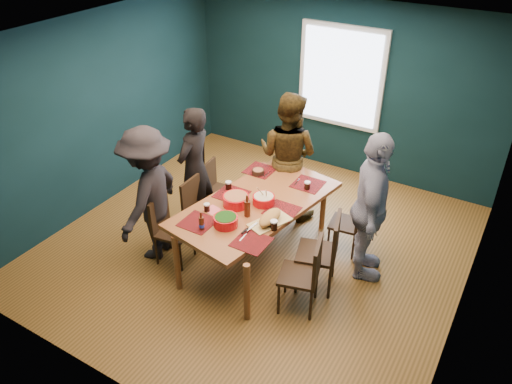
# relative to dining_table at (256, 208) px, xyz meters

# --- Properties ---
(room) EXTENTS (5.01, 5.01, 2.71)m
(room) POSITION_rel_dining_table_xyz_m (-0.08, 0.45, 0.64)
(room) COLOR olive
(room) RESTS_ON ground
(dining_table) EXTENTS (1.42, 2.28, 0.81)m
(dining_table) POSITION_rel_dining_table_xyz_m (0.00, 0.00, 0.00)
(dining_table) COLOR brown
(dining_table) RESTS_ON floor
(chair_left_far) EXTENTS (0.41, 0.41, 0.82)m
(chair_left_far) POSITION_rel_dining_table_xyz_m (-0.97, 0.51, -0.25)
(chair_left_far) COLOR black
(chair_left_far) RESTS_ON floor
(chair_left_mid) EXTENTS (0.39, 0.39, 0.85)m
(chair_left_mid) POSITION_rel_dining_table_xyz_m (-0.87, -0.04, -0.24)
(chair_left_mid) COLOR black
(chair_left_mid) RESTS_ON floor
(chair_left_near) EXTENTS (0.46, 0.46, 0.88)m
(chair_left_near) POSITION_rel_dining_table_xyz_m (-0.91, -0.59, -0.22)
(chair_left_near) COLOR black
(chair_left_near) RESTS_ON floor
(chair_right_far) EXTENTS (0.42, 0.42, 0.83)m
(chair_right_far) POSITION_rel_dining_table_xyz_m (0.98, 0.70, -0.25)
(chair_right_far) COLOR black
(chair_right_far) RESTS_ON floor
(chair_right_mid) EXTENTS (0.55, 0.55, 0.98)m
(chair_right_mid) POSITION_rel_dining_table_xyz_m (0.96, -0.09, -0.16)
(chair_right_mid) COLOR black
(chair_right_mid) RESTS_ON floor
(chair_right_near) EXTENTS (0.51, 0.51, 0.91)m
(chair_right_near) POSITION_rel_dining_table_xyz_m (0.93, -0.50, -0.20)
(chair_right_near) COLOR black
(chair_right_near) RESTS_ON floor
(person_far_left) EXTENTS (0.42, 0.63, 1.70)m
(person_far_left) POSITION_rel_dining_table_xyz_m (-1.07, 0.22, 0.12)
(person_far_left) COLOR black
(person_far_left) RESTS_ON floor
(person_back) EXTENTS (0.87, 0.68, 1.79)m
(person_back) POSITION_rel_dining_table_xyz_m (-0.16, 1.11, 0.16)
(person_back) COLOR black
(person_back) RESTS_ON floor
(person_right) EXTENTS (0.80, 1.18, 1.85)m
(person_right) POSITION_rel_dining_table_xyz_m (1.27, 0.39, 0.19)
(person_right) COLOR white
(person_right) RESTS_ON floor
(person_near_left) EXTENTS (0.85, 1.23, 1.74)m
(person_near_left) POSITION_rel_dining_table_xyz_m (-1.14, -0.60, 0.14)
(person_near_left) COLOR black
(person_near_left) RESTS_ON floor
(bowl_salad) EXTENTS (0.31, 0.31, 0.13)m
(bowl_salad) POSITION_rel_dining_table_xyz_m (-0.18, -0.17, 0.15)
(bowl_salad) COLOR red
(bowl_salad) RESTS_ON dining_table
(bowl_dumpling) EXTENTS (0.26, 0.26, 0.25)m
(bowl_dumpling) POSITION_rel_dining_table_xyz_m (0.09, 0.02, 0.14)
(bowl_dumpling) COLOR red
(bowl_dumpling) RESTS_ON dining_table
(bowl_herbs) EXTENTS (0.27, 0.27, 0.12)m
(bowl_herbs) POSITION_rel_dining_table_xyz_m (-0.05, -0.57, 0.14)
(bowl_herbs) COLOR red
(bowl_herbs) RESTS_ON dining_table
(cutting_board) EXTENTS (0.41, 0.63, 0.13)m
(cutting_board) POSITION_rel_dining_table_xyz_m (0.35, -0.29, 0.14)
(cutting_board) COLOR #D5BB72
(cutting_board) RESTS_ON dining_table
(small_bowl) EXTENTS (0.16, 0.16, 0.07)m
(small_bowl) POSITION_rel_dining_table_xyz_m (-0.32, 0.59, 0.11)
(small_bowl) COLOR black
(small_bowl) RESTS_ON dining_table
(beer_bottle_a) EXTENTS (0.06, 0.06, 0.23)m
(beer_bottle_a) POSITION_rel_dining_table_xyz_m (-0.23, -0.77, 0.16)
(beer_bottle_a) COLOR #40170B
(beer_bottle_a) RESTS_ON dining_table
(beer_bottle_b) EXTENTS (0.07, 0.07, 0.28)m
(beer_bottle_b) POSITION_rel_dining_table_xyz_m (0.06, -0.29, 0.18)
(beer_bottle_b) COLOR #40170B
(beer_bottle_b) RESTS_ON dining_table
(cola_glass_a) EXTENTS (0.07, 0.07, 0.10)m
(cola_glass_a) POSITION_rel_dining_table_xyz_m (-0.40, -0.45, 0.13)
(cola_glass_a) COLOR black
(cola_glass_a) RESTS_ON dining_table
(cola_glass_b) EXTENTS (0.08, 0.08, 0.12)m
(cola_glass_b) POSITION_rel_dining_table_xyz_m (0.44, -0.37, 0.14)
(cola_glass_b) COLOR black
(cola_glass_b) RESTS_ON dining_table
(cola_glass_c) EXTENTS (0.08, 0.08, 0.11)m
(cola_glass_c) POSITION_rel_dining_table_xyz_m (0.39, 0.58, 0.13)
(cola_glass_c) COLOR black
(cola_glass_c) RESTS_ON dining_table
(cola_glass_d) EXTENTS (0.08, 0.08, 0.11)m
(cola_glass_d) POSITION_rel_dining_table_xyz_m (-0.45, 0.08, 0.14)
(cola_glass_d) COLOR black
(cola_glass_d) RESTS_ON dining_table
(napkin_a) EXTENTS (0.19, 0.19, 0.00)m
(napkin_a) POSITION_rel_dining_table_xyz_m (0.32, 0.10, 0.08)
(napkin_a) COLOR #E9626D
(napkin_a) RESTS_ON dining_table
(napkin_b) EXTENTS (0.19, 0.19, 0.00)m
(napkin_b) POSITION_rel_dining_table_xyz_m (-0.36, -0.40, 0.08)
(napkin_b) COLOR #E9626D
(napkin_b) RESTS_ON dining_table
(napkin_c) EXTENTS (0.18, 0.18, 0.00)m
(napkin_c) POSITION_rel_dining_table_xyz_m (0.33, -0.74, 0.08)
(napkin_c) COLOR #E9626D
(napkin_c) RESTS_ON dining_table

